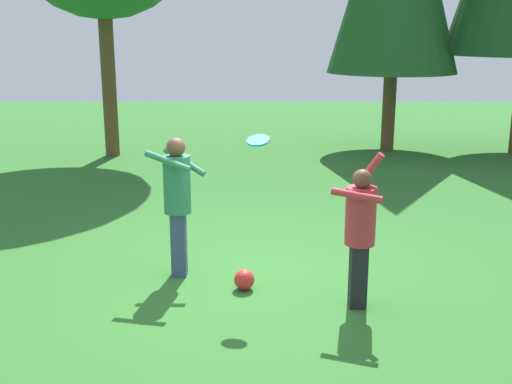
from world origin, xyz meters
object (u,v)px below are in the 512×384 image
(person_thrower, at_px, (357,226))
(ball_red, at_px, (242,280))
(person_catcher, at_px, (174,195))
(ball_orange, at_px, (172,200))
(frisbee, at_px, (255,140))

(person_thrower, height_order, ball_red, person_thrower)
(person_catcher, height_order, ball_orange, person_catcher)
(person_catcher, height_order, frisbee, frisbee)
(frisbee, distance_m, ball_red, 1.72)
(ball_orange, bearing_deg, person_thrower, -58.15)
(person_thrower, distance_m, ball_red, 1.61)
(ball_red, bearing_deg, frisbee, 13.34)
(ball_red, relative_size, ball_orange, 1.05)
(frisbee, xyz_separation_m, ball_orange, (-1.47, 3.68, -1.71))
(person_thrower, bearing_deg, ball_orange, -33.78)
(person_thrower, xyz_separation_m, ball_red, (-1.30, 0.47, -0.83))
(person_catcher, relative_size, ball_orange, 7.48)
(person_catcher, distance_m, frisbee, 1.34)
(person_catcher, relative_size, ball_red, 7.13)
(person_thrower, distance_m, frisbee, 1.52)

